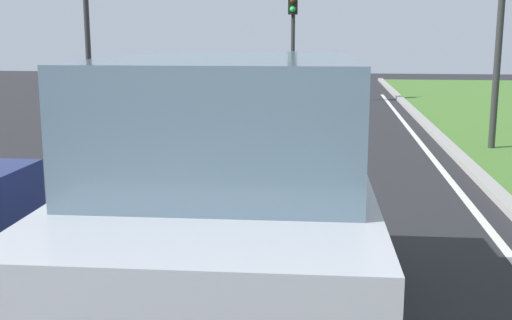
% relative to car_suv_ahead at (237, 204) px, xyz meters
% --- Properties ---
extents(ground_plane, '(60.00, 60.00, 0.00)m').
position_rel_car_suv_ahead_xyz_m(ground_plane, '(-0.88, 5.67, -1.17)').
color(ground_plane, '#262628').
extents(lane_line_center, '(0.12, 32.00, 0.01)m').
position_rel_car_suv_ahead_xyz_m(lane_line_center, '(-1.58, 5.67, -1.16)').
color(lane_line_center, silver).
rests_on(lane_line_center, ground).
extents(lane_line_right_edge, '(0.12, 32.00, 0.01)m').
position_rel_car_suv_ahead_xyz_m(lane_line_right_edge, '(2.72, 5.67, -1.16)').
color(lane_line_right_edge, silver).
rests_on(lane_line_right_edge, ground).
extents(curb_right, '(0.24, 48.00, 0.12)m').
position_rel_car_suv_ahead_xyz_m(curb_right, '(3.22, 5.67, -1.11)').
color(curb_right, '#9E9B93').
rests_on(curb_right, ground).
extents(car_suv_ahead, '(2.07, 4.55, 2.28)m').
position_rel_car_suv_ahead_xyz_m(car_suv_ahead, '(0.00, 0.00, 0.00)').
color(car_suv_ahead, '#B7BABF').
rests_on(car_suv_ahead, ground).
extents(traffic_light_overhead_left, '(0.32, 0.50, 4.57)m').
position_rel_car_suv_ahead_xyz_m(traffic_light_overhead_left, '(-5.49, 11.16, 1.97)').
color(traffic_light_overhead_left, '#2D2D2D').
rests_on(traffic_light_overhead_left, ground).
extents(traffic_light_far_median, '(0.32, 0.50, 4.26)m').
position_rel_car_suv_ahead_xyz_m(traffic_light_far_median, '(-0.69, 18.11, 1.70)').
color(traffic_light_far_median, '#2D2D2D').
rests_on(traffic_light_far_median, ground).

